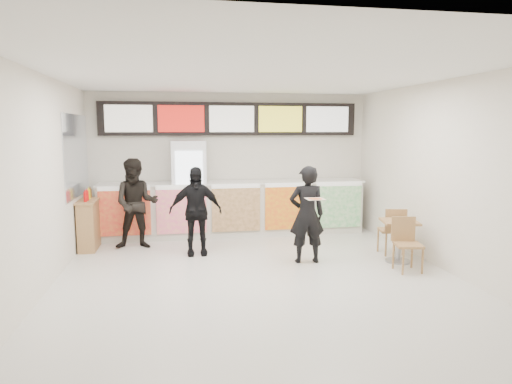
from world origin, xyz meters
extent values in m
plane|color=beige|center=(0.00, 0.00, 0.00)|extent=(7.00, 7.00, 0.00)
plane|color=white|center=(0.00, 0.00, 3.00)|extent=(7.00, 7.00, 0.00)
plane|color=silver|center=(0.00, 3.50, 1.50)|extent=(6.00, 0.00, 6.00)
plane|color=silver|center=(-3.00, 0.00, 1.50)|extent=(0.00, 7.00, 7.00)
plane|color=silver|center=(3.00, 0.00, 1.50)|extent=(0.00, 7.00, 7.00)
cube|color=silver|center=(0.00, 3.10, 0.55)|extent=(5.50, 0.70, 1.10)
cube|color=silver|center=(0.00, 3.10, 1.12)|extent=(5.56, 0.76, 0.04)
cube|color=red|center=(-2.20, 2.72, 0.61)|extent=(0.99, 0.02, 0.90)
cube|color=#EC348B|center=(-1.10, 2.72, 0.61)|extent=(0.99, 0.02, 0.90)
cube|color=brown|center=(0.00, 2.72, 0.61)|extent=(0.99, 0.02, 0.90)
cube|color=gold|center=(1.10, 2.72, 0.61)|extent=(0.99, 0.02, 0.90)
cube|color=green|center=(2.20, 2.72, 0.61)|extent=(0.99, 0.02, 0.90)
cube|color=black|center=(0.00, 3.42, 2.45)|extent=(5.50, 0.12, 0.70)
cube|color=silver|center=(-2.12, 3.35, 2.45)|extent=(0.95, 0.02, 0.55)
cube|color=red|center=(-1.06, 3.35, 2.45)|extent=(0.95, 0.02, 0.55)
cube|color=white|center=(0.00, 3.35, 2.45)|extent=(0.95, 0.02, 0.55)
cube|color=yellow|center=(1.06, 3.35, 2.45)|extent=(0.95, 0.02, 0.55)
cube|color=white|center=(2.12, 3.35, 2.45)|extent=(0.95, 0.02, 0.55)
cube|color=white|center=(-0.93, 3.12, 1.00)|extent=(0.70, 0.65, 2.00)
cube|color=white|center=(-0.93, 2.78, 1.05)|extent=(0.54, 0.02, 1.50)
cylinder|color=green|center=(-1.14, 2.82, 0.45)|extent=(0.07, 0.07, 0.22)
cylinder|color=orange|center=(-1.00, 2.82, 0.45)|extent=(0.07, 0.07, 0.22)
cylinder|color=#B31D11|center=(-0.86, 2.82, 0.45)|extent=(0.07, 0.07, 0.22)
cylinder|color=#1832B8|center=(-0.72, 2.82, 0.45)|extent=(0.07, 0.07, 0.22)
cylinder|color=orange|center=(-1.14, 2.82, 0.83)|extent=(0.07, 0.07, 0.22)
cylinder|color=#B31D11|center=(-1.00, 2.82, 0.83)|extent=(0.07, 0.07, 0.22)
cylinder|color=#1832B8|center=(-0.86, 2.82, 0.83)|extent=(0.07, 0.07, 0.22)
cylinder|color=green|center=(-0.72, 2.82, 0.83)|extent=(0.07, 0.07, 0.22)
cylinder|color=#B31D11|center=(-1.14, 2.82, 1.21)|extent=(0.07, 0.07, 0.22)
cylinder|color=#1832B8|center=(-1.00, 2.82, 1.21)|extent=(0.07, 0.07, 0.22)
cylinder|color=green|center=(-0.86, 2.82, 1.21)|extent=(0.07, 0.07, 0.22)
cylinder|color=orange|center=(-0.72, 2.82, 1.21)|extent=(0.07, 0.07, 0.22)
cylinder|color=#1832B8|center=(-1.14, 2.82, 1.59)|extent=(0.07, 0.07, 0.22)
cylinder|color=green|center=(-1.00, 2.82, 1.59)|extent=(0.07, 0.07, 0.22)
cylinder|color=orange|center=(-0.86, 2.82, 1.59)|extent=(0.07, 0.07, 0.22)
cylinder|color=#B31D11|center=(-0.72, 2.82, 1.59)|extent=(0.07, 0.07, 0.22)
cube|color=#B2B7BF|center=(-2.99, 2.45, 1.75)|extent=(0.01, 2.00, 1.50)
imported|color=black|center=(0.95, 0.85, 0.82)|extent=(0.62, 0.42, 1.64)
imported|color=black|center=(-1.94, 2.30, 0.85)|extent=(0.84, 0.67, 1.70)
imported|color=black|center=(-0.87, 1.65, 0.79)|extent=(0.93, 0.39, 1.58)
cube|color=beige|center=(0.95, 0.40, 1.15)|extent=(0.28, 0.28, 0.01)
cone|color=#CC7233|center=(0.95, 0.40, 1.16)|extent=(0.36, 0.36, 0.02)
cube|color=#AA804E|center=(2.49, 0.60, 0.69)|extent=(0.67, 0.67, 0.04)
cylinder|color=gray|center=(2.49, 0.60, 0.34)|extent=(0.08, 0.08, 0.68)
cylinder|color=gray|center=(2.49, 0.60, 0.01)|extent=(0.42, 0.42, 0.03)
cube|color=#AA804E|center=(2.38, 0.08, 0.43)|extent=(0.47, 0.47, 0.04)
cube|color=#AA804E|center=(2.38, 0.26, 0.65)|extent=(0.38, 0.10, 0.40)
cube|color=#AA804E|center=(2.59, 1.11, 0.43)|extent=(0.47, 0.47, 0.04)
cube|color=#AA804E|center=(2.59, 0.93, 0.65)|extent=(0.38, 0.10, 0.40)
cube|color=#AA804E|center=(-2.82, 2.40, 0.44)|extent=(0.30, 0.79, 0.89)
cube|color=#AA804E|center=(-2.82, 2.40, 0.91)|extent=(0.34, 0.83, 0.04)
cylinder|color=red|center=(-2.82, 2.18, 1.02)|extent=(0.06, 0.06, 0.18)
cylinder|color=red|center=(-2.82, 2.35, 1.02)|extent=(0.06, 0.06, 0.18)
cylinder|color=yellow|center=(-2.82, 2.51, 1.02)|extent=(0.06, 0.06, 0.18)
cylinder|color=brown|center=(-2.82, 2.67, 1.02)|extent=(0.06, 0.06, 0.18)
camera|label=1|loc=(-1.18, -6.38, 2.23)|focal=32.00mm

